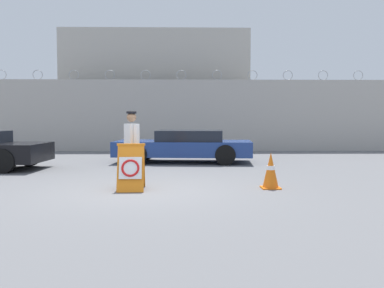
% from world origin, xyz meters
% --- Properties ---
extents(ground_plane, '(90.00, 90.00, 0.00)m').
position_xyz_m(ground_plane, '(0.00, 0.00, 0.00)').
color(ground_plane, slate).
extents(perimeter_wall, '(36.00, 0.30, 3.81)m').
position_xyz_m(perimeter_wall, '(-0.00, 11.15, 1.68)').
color(perimeter_wall, '#ADA8A0').
rests_on(perimeter_wall, ground_plane).
extents(building_block, '(9.63, 5.63, 6.06)m').
position_xyz_m(building_block, '(-0.52, 15.27, 3.03)').
color(building_block, '#B2ADA3').
rests_on(building_block, ground_plane).
extents(barricade_sign, '(0.61, 0.82, 1.01)m').
position_xyz_m(barricade_sign, '(-0.20, 0.10, 0.50)').
color(barricade_sign, orange).
rests_on(barricade_sign, ground_plane).
extents(security_guard, '(0.39, 0.67, 1.70)m').
position_xyz_m(security_guard, '(-0.26, 0.74, 0.94)').
color(security_guard, '#514C42').
rests_on(security_guard, ground_plane).
extents(traffic_cone_near, '(0.41, 0.41, 0.80)m').
position_xyz_m(traffic_cone_near, '(2.85, 0.26, 0.40)').
color(traffic_cone_near, orange).
rests_on(traffic_cone_near, ground_plane).
extents(parked_car_rear_sedan, '(4.87, 2.29, 1.13)m').
position_xyz_m(parked_car_rear_sedan, '(0.98, 5.89, 0.59)').
color(parked_car_rear_sedan, black).
rests_on(parked_car_rear_sedan, ground_plane).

